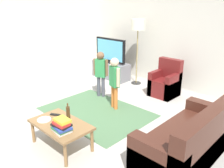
% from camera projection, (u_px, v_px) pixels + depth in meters
% --- Properties ---
extents(ground, '(7.80, 7.80, 0.00)m').
position_uv_depth(ground, '(91.00, 123.00, 4.56)').
color(ground, '#B2ADA3').
extents(wall_back, '(6.00, 0.12, 2.70)m').
position_uv_depth(wall_back, '(176.00, 37.00, 6.15)').
color(wall_back, silver).
rests_on(wall_back, ground).
extents(wall_left, '(0.12, 6.00, 2.70)m').
position_uv_depth(wall_left, '(12.00, 37.00, 6.07)').
color(wall_left, silver).
rests_on(wall_left, ground).
extents(area_rug, '(2.20, 1.60, 0.01)m').
position_uv_depth(area_rug, '(96.00, 112.00, 5.02)').
color(area_rug, '#4C724C').
rests_on(area_rug, ground).
extents(tv_stand, '(1.20, 0.44, 0.50)m').
position_uv_depth(tv_stand, '(111.00, 70.00, 7.14)').
color(tv_stand, slate).
rests_on(tv_stand, ground).
extents(tv, '(1.10, 0.28, 0.71)m').
position_uv_depth(tv, '(110.00, 51.00, 6.92)').
color(tv, black).
rests_on(tv, tv_stand).
extents(couch, '(0.80, 1.80, 0.86)m').
position_uv_depth(couch, '(192.00, 142.00, 3.46)').
color(couch, '#472319').
rests_on(couch, ground).
extents(armchair, '(0.60, 0.60, 0.90)m').
position_uv_depth(armchair, '(166.00, 84.00, 5.84)').
color(armchair, maroon).
rests_on(armchair, ground).
extents(floor_lamp, '(0.36, 0.36, 1.78)m').
position_uv_depth(floor_lamp, '(138.00, 28.00, 6.25)').
color(floor_lamp, '#262626').
rests_on(floor_lamp, ground).
extents(child_near_tv, '(0.35, 0.22, 1.12)m').
position_uv_depth(child_near_tv, '(101.00, 70.00, 5.63)').
color(child_near_tv, '#4C4C59').
rests_on(child_near_tv, ground).
extents(child_center, '(0.36, 0.20, 1.13)m').
position_uv_depth(child_center, '(115.00, 79.00, 4.99)').
color(child_center, orange).
rests_on(child_center, ground).
extents(coffee_table, '(1.00, 0.60, 0.42)m').
position_uv_depth(coffee_table, '(61.00, 126.00, 3.72)').
color(coffee_table, olive).
rests_on(coffee_table, ground).
extents(book_stack, '(0.31, 0.24, 0.20)m').
position_uv_depth(book_stack, '(62.00, 126.00, 3.44)').
color(book_stack, white).
rests_on(book_stack, coffee_table).
extents(bottle, '(0.06, 0.06, 0.32)m').
position_uv_depth(bottle, '(68.00, 114.00, 3.70)').
color(bottle, '#4C3319').
rests_on(bottle, coffee_table).
extents(tv_remote, '(0.17, 0.13, 0.02)m').
position_uv_depth(tv_remote, '(55.00, 115.00, 3.96)').
color(tv_remote, black).
rests_on(tv_remote, coffee_table).
extents(plate, '(0.22, 0.22, 0.02)m').
position_uv_depth(plate, '(44.00, 120.00, 3.80)').
color(plate, white).
rests_on(plate, coffee_table).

